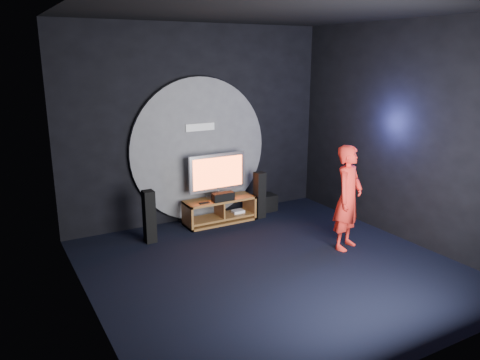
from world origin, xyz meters
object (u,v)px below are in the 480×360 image
at_px(tower_speaker_left, 149,217).
at_px(tv, 217,174).
at_px(player, 348,198).
at_px(subwoofer, 268,202).
at_px(tower_speaker_right, 260,195).
at_px(media_console, 220,212).

bearing_deg(tower_speaker_left, tv, 13.49).
height_order(tower_speaker_left, player, player).
bearing_deg(subwoofer, tower_speaker_right, -143.45).
bearing_deg(tower_speaker_right, player, -76.85).
bearing_deg(tower_speaker_left, media_console, 10.82).
distance_m(media_console, tower_speaker_left, 1.46).
height_order(tower_speaker_left, subwoofer, tower_speaker_left).
bearing_deg(tv, tower_speaker_left, -166.51).
bearing_deg(tv, tower_speaker_right, -13.23).
bearing_deg(tower_speaker_right, tv, 166.77).
height_order(subwoofer, player, player).
distance_m(tv, tower_speaker_left, 1.52).
xyz_separation_m(tower_speaker_left, player, (2.63, -1.73, 0.39)).
relative_size(tower_speaker_left, subwoofer, 2.72).
xyz_separation_m(tv, tower_speaker_right, (0.78, -0.18, -0.46)).
height_order(media_console, subwoofer, media_console).
relative_size(tower_speaker_left, tower_speaker_right, 1.00).
bearing_deg(player, tv, 95.92).
xyz_separation_m(media_console, tv, (-0.01, 0.07, 0.70)).
bearing_deg(tv, media_console, -83.65).
distance_m(tower_speaker_right, subwoofer, 0.53).
bearing_deg(tower_speaker_right, media_console, 171.44).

